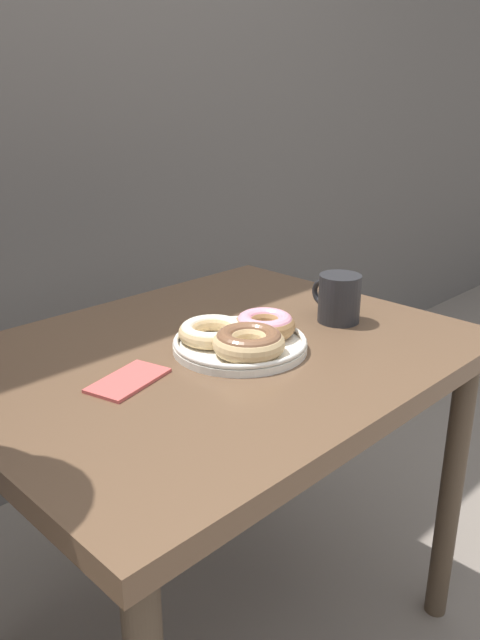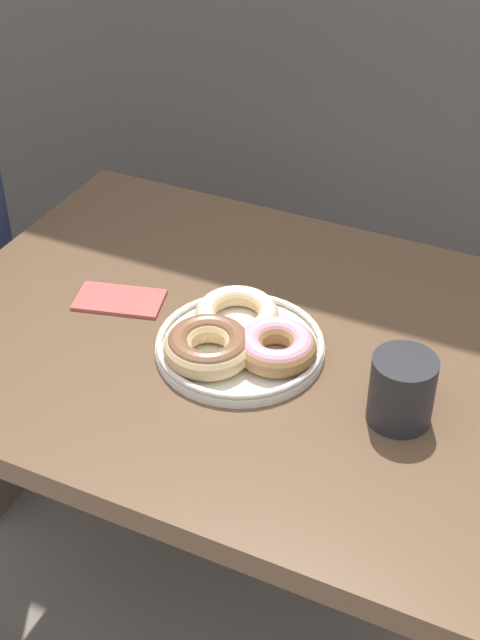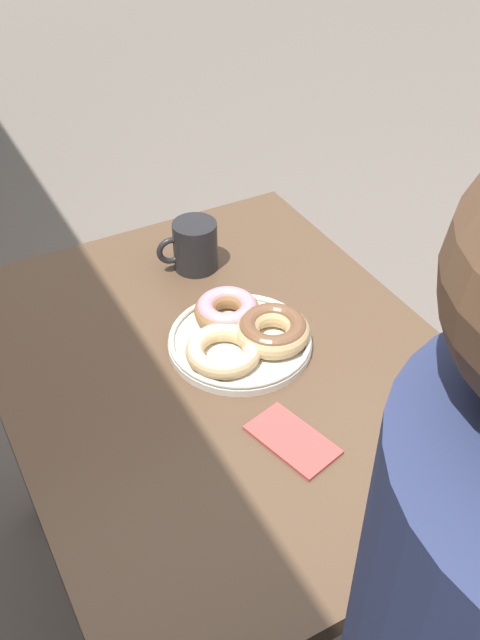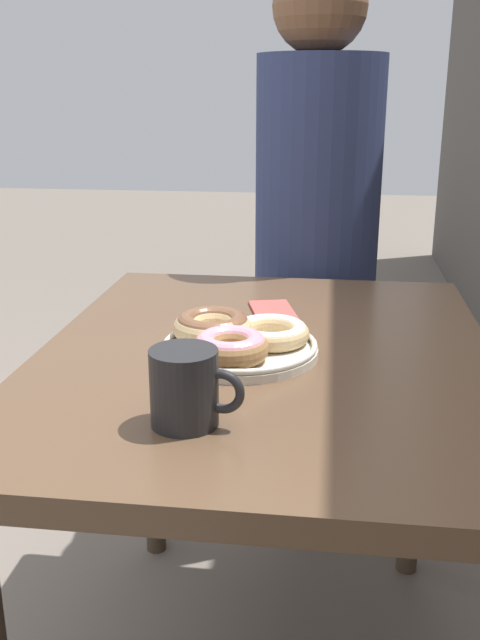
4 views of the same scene
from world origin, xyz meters
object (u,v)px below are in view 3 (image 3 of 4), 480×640
dining_table (228,398)px  napkin (292,440)px  coffee_mug (194,245)px  donut_plate (243,333)px

dining_table → napkin: (-0.21, -0.01, 0.09)m
dining_table → coffee_mug: size_ratio=7.67×
donut_plate → coffee_mug: bearing=-6.8°
donut_plate → napkin: 0.24m
donut_plate → coffee_mug: coffee_mug is taller
dining_table → coffee_mug: bearing=-14.9°
coffee_mug → donut_plate: bearing=173.2°
donut_plate → coffee_mug: size_ratio=2.14×
coffee_mug → dining_table: bearing=165.1°
napkin → coffee_mug: bearing=-8.2°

